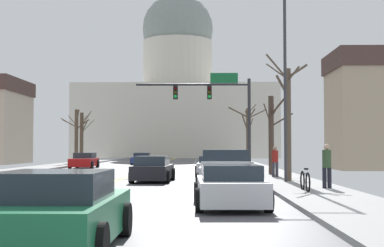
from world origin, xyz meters
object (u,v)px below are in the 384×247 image
Objects in this scene: street_lamp_right at (278,69)px; sedan_near_04 at (57,213)px; sedan_oncoming_01 at (142,159)px; pedestrian_00 at (275,160)px; bicycle_parked at (305,181)px; sedan_near_01 at (153,170)px; signal_gantry at (217,101)px; sedan_near_00 at (213,166)px; pickup_truck_near_02 at (226,172)px; pedestrian_01 at (327,164)px; sedan_near_03 at (230,187)px; sedan_oncoming_00 at (84,161)px.

sedan_near_04 is at bearing -110.02° from street_lamp_right.
sedan_near_04 is 1.00× the size of sedan_oncoming_01.
pedestrian_00 reaches higher than bicycle_parked.
street_lamp_right is 2.01× the size of sedan_oncoming_01.
street_lamp_right is 2.02× the size of sedan_near_01.
signal_gantry is 1.81× the size of sedan_near_04.
sedan_near_00 is 23.06m from sedan_oncoming_01.
signal_gantry is 4.47× the size of bicycle_parked.
pickup_truck_near_02 is 3.09× the size of bicycle_parked.
pickup_truck_near_02 reaches higher than sedan_near_04.
pedestrian_01 is (7.22, -6.14, 0.47)m from sedan_near_01.
pickup_truck_near_02 is 34.62m from sedan_oncoming_01.
sedan_near_03 is at bearing -89.48° from sedan_near_00.
sedan_near_00 is 1.05× the size of sedan_near_04.
sedan_near_01 is at bearing 139.65° from pedestrian_01.
street_lamp_right is 9.95m from sedan_near_00.
signal_gantry is 0.90× the size of street_lamp_right.
sedan_near_04 is at bearing -107.16° from pedestrian_00.
sedan_near_00 is at bearing 102.77° from bicycle_parked.
signal_gantry is at bearing 98.71° from bicycle_parked.
pickup_truck_near_02 is 3.88m from pedestrian_01.
street_lamp_right reaches higher than sedan_near_03.
signal_gantry is 29.22m from sedan_near_04.
street_lamp_right is 5.98m from pedestrian_01.
street_lamp_right is 4.95× the size of bicycle_parked.
pedestrian_00 is (2.86, -8.57, -3.86)m from signal_gantry.
sedan_near_01 is 1.01× the size of sedan_near_03.
pedestrian_00 reaches higher than sedan_near_00.
sedan_near_01 is 6.60m from pedestrian_00.
sedan_near_03 is (0.16, -17.82, 0.01)m from sedan_near_00.
pedestrian_00 is (6.22, 20.14, 0.42)m from sedan_near_04.
sedan_near_00 is at bearing 126.88° from pedestrian_00.
pedestrian_00 reaches higher than sedan_oncoming_01.
street_lamp_right is at bearing 74.27° from sedan_near_03.
sedan_near_03 is at bearing 64.16° from sedan_near_04.
sedan_near_03 is 40.46m from sedan_oncoming_01.
sedan_oncoming_00 is (-7.26, 17.81, -0.01)m from sedan_near_01.
pedestrian_01 is at bearing 49.08° from bicycle_parked.
pedestrian_01 reaches higher than sedan_near_04.
sedan_oncoming_01 is at bearing 107.62° from street_lamp_right.
sedan_near_00 is at bearing 90.52° from sedan_near_03.
sedan_near_01 is at bearing -67.81° from sedan_oncoming_00.
sedan_oncoming_00 is at bearing -109.01° from sedan_oncoming_01.
sedan_near_04 reaches higher than sedan_near_03.
pedestrian_00 is at bearing 85.11° from street_lamp_right.
signal_gantry is 1.76× the size of sedan_oncoming_00.
signal_gantry is at bearing 89.55° from sedan_near_03.
pedestrian_01 reaches higher than sedan_oncoming_01.
signal_gantry is 16.69m from pickup_truck_near_02.
sedan_oncoming_01 is at bearing 110.77° from pedestrian_00.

